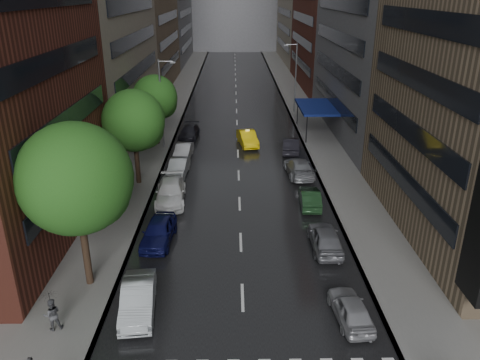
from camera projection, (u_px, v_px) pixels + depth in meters
ground at (244, 350)px, 21.70m from camera, size 220.00×220.00×0.00m
road at (236, 104)px, 67.98m from camera, size 14.00×140.00×0.01m
sidewalk_left at (174, 104)px, 67.83m from camera, size 4.00×140.00×0.15m
sidewalk_right at (298, 104)px, 68.07m from camera, size 4.00×140.00×0.15m
tree_near at (75, 179)px, 24.06m from camera, size 5.94×5.94×9.46m
tree_mid at (134, 121)px, 38.11m from camera, size 5.12×5.12×8.16m
tree_far at (155, 98)px, 48.46m from camera, size 4.69×4.69×7.48m
taxi at (247, 138)px, 49.93m from camera, size 2.44×4.95×1.56m
parked_cars_left at (173, 185)px, 37.95m from camera, size 2.58×35.38×1.60m
parked_cars_right at (308, 191)px, 37.00m from camera, size 2.47×30.71×1.55m
ped_black_umbrella at (51, 308)px, 22.38m from camera, size 1.00×0.98×2.09m
street_lamp_left at (162, 102)px, 47.51m from camera, size 1.74×0.22×9.00m
street_lamp_right at (295, 76)px, 61.60m from camera, size 1.74×0.22×9.00m
awning at (316, 107)px, 53.03m from camera, size 4.00×8.00×3.12m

